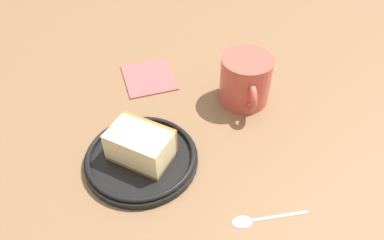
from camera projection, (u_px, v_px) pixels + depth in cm
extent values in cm
cube|color=brown|center=(182.00, 133.00, 67.70)|extent=(144.38, 144.38, 2.69)
cylinder|color=black|center=(141.00, 159.00, 60.92)|extent=(17.90, 17.90, 1.15)
torus|color=black|center=(141.00, 156.00, 60.25)|extent=(17.23, 17.23, 0.76)
cube|color=#9E662D|center=(141.00, 156.00, 60.30)|extent=(10.63, 10.75, 0.60)
cube|color=beige|center=(139.00, 145.00, 58.49)|extent=(10.63, 10.75, 4.56)
cube|color=#9E662D|center=(150.00, 132.00, 60.50)|extent=(6.92, 7.21, 4.56)
cylinder|color=#BF4C3F|center=(245.00, 79.00, 69.09)|extent=(9.15, 9.15, 8.94)
cylinder|color=black|center=(247.00, 66.00, 66.97)|extent=(8.05, 8.05, 0.40)
torus|color=#BF4C3F|center=(251.00, 96.00, 65.85)|extent=(2.23, 5.20, 5.07)
ellipsoid|color=silver|center=(242.00, 221.00, 53.35)|extent=(3.29, 2.48, 0.80)
cylinder|color=silver|center=(281.00, 215.00, 54.12)|extent=(8.11, 1.86, 0.50)
cube|color=#B24C4C|center=(149.00, 77.00, 76.25)|extent=(9.82, 10.77, 0.60)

